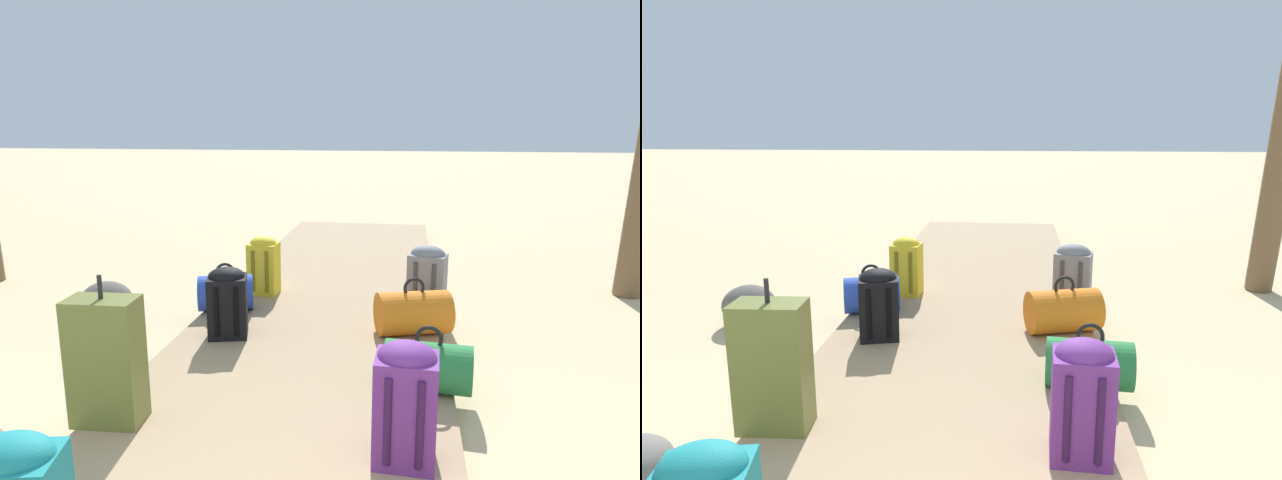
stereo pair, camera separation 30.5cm
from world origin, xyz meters
The scene contains 11 objects.
ground_plane centered at (0.00, 3.16, 0.00)m, with size 60.00×60.00×0.00m, color #D1BA8C.
boardwalk centered at (0.00, 3.95, 0.04)m, with size 1.98×7.90×0.08m, color tan.
backpack_purple centered at (0.70, 1.64, 0.39)m, with size 0.30×0.27×0.59m.
backpack_black centered at (-0.61, 3.02, 0.36)m, with size 0.33×0.32×0.53m.
backpack_grey centered at (0.87, 3.78, 0.38)m, with size 0.34×0.29×0.57m.
suitcase_olive centered at (-0.85, 1.75, 0.42)m, with size 0.37×0.23×0.81m.
duffel_bag_green centered at (0.83, 2.37, 0.23)m, with size 0.54×0.34×0.40m.
backpack_yellow centered at (-0.61, 4.07, 0.36)m, with size 0.28×0.25×0.54m.
duffel_bag_blue centered at (-0.81, 3.58, 0.23)m, with size 0.52×0.42×0.41m.
duffel_bag_orange centered at (0.75, 3.27, 0.25)m, with size 0.61×0.47×0.44m.
rock_left_mid centered at (-1.80, 3.39, 0.17)m, with size 0.43×0.40×0.33m, color #5B5651.
Camera 1 is at (0.67, -0.70, 1.64)m, focal length 30.78 mm.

